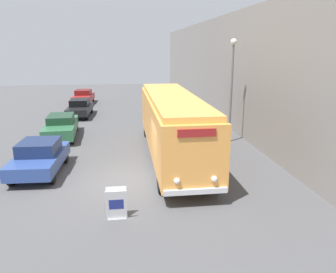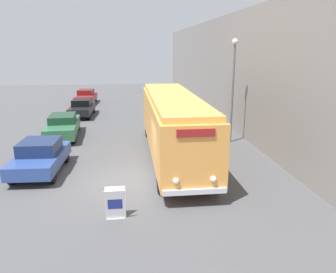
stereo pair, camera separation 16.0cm
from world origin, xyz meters
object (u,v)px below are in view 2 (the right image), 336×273
object	(u,v)px
streetlamp	(233,76)
parked_car_near	(40,156)
parked_car_far	(82,107)
parked_car_mid	(63,126)
vintage_bus	(173,122)
parked_car_distant	(86,97)
sign_board	(115,204)

from	to	relation	value
streetlamp	parked_car_near	size ratio (longest dim) A/B	1.47
parked_car_near	parked_car_far	bearing A→B (deg)	91.58
parked_car_mid	parked_car_far	xyz separation A→B (m)	(0.33, 6.82, -0.00)
parked_car_mid	parked_car_far	world-z (taller)	parked_car_mid
vintage_bus	streetlamp	bearing A→B (deg)	31.80
vintage_bus	parked_car_mid	size ratio (longest dim) A/B	2.40
parked_car_mid	parked_car_far	distance (m)	6.83
streetlamp	parked_car_near	bearing A→B (deg)	-159.24
parked_car_near	parked_car_mid	distance (m)	6.23
streetlamp	parked_car_mid	xyz separation A→B (m)	(-10.32, 2.37, -3.23)
parked_car_distant	streetlamp	bearing A→B (deg)	-53.60
vintage_bus	parked_car_mid	distance (m)	8.10
sign_board	parked_car_distant	xyz separation A→B (m)	(-3.80, 24.25, 0.21)
vintage_bus	parked_car_near	distance (m)	6.57
sign_board	streetlamp	world-z (taller)	streetlamp
vintage_bus	parked_car_distant	world-z (taller)	vintage_bus
sign_board	parked_car_far	bearing A→B (deg)	100.68
parked_car_far	streetlamp	bearing A→B (deg)	-41.26
parked_car_far	sign_board	bearing A→B (deg)	-77.95
vintage_bus	parked_car_far	distance (m)	13.16
streetlamp	vintage_bus	bearing A→B (deg)	-148.20
sign_board	parked_car_near	size ratio (longest dim) A/B	0.26
parked_car_mid	vintage_bus	bearing A→B (deg)	-40.13
vintage_bus	parked_car_mid	bearing A→B (deg)	143.52
vintage_bus	parked_car_far	size ratio (longest dim) A/B	2.56
parked_car_mid	parked_car_near	bearing A→B (deg)	-92.36
parked_car_far	parked_car_distant	xyz separation A→B (m)	(-0.45, 6.48, -0.01)
parked_car_near	parked_car_distant	world-z (taller)	parked_car_near
streetlamp	parked_car_distant	size ratio (longest dim) A/B	1.47
parked_car_near	parked_car_mid	xyz separation A→B (m)	(-0.14, 6.23, -0.02)
parked_car_far	parked_car_distant	size ratio (longest dim) A/B	1.09
parked_car_distant	parked_car_far	bearing A→B (deg)	-83.30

